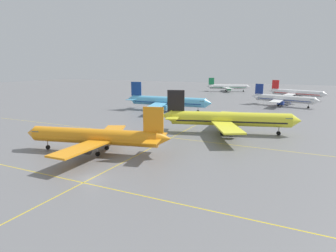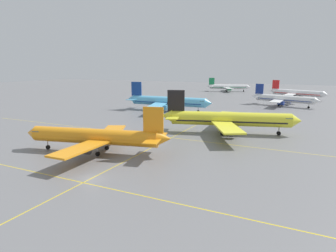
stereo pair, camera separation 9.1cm
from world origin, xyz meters
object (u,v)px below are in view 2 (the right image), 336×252
Objects in this scene: airliner_front_gate at (96,137)px; airliner_second_row at (228,119)px; airliner_third_row at (167,101)px; airliner_distant_taxiway at (228,87)px; airliner_far_left_stand at (284,99)px; airliner_far_right_stand at (296,93)px.

airliner_front_gate is 38.96m from airliner_second_row.
airliner_third_row is 1.23× the size of airliner_distant_taxiway.
airliner_front_gate is 1.08× the size of airliner_distant_taxiway.
airliner_far_left_stand reaches higher than airliner_distant_taxiway.
airliner_distant_taxiway is at bearing 104.44° from airliner_second_row.
airliner_second_row is 108.51m from airliner_far_right_stand.
airliner_far_right_stand is (4.22, 36.68, 0.14)m from airliner_far_left_stand.
airliner_front_gate reaches higher than airliner_far_right_stand.
airliner_far_left_stand is 84.70m from airliner_distant_taxiway.
airliner_far_left_stand is 0.98× the size of airliner_far_right_stand.
airliner_third_row is at bearing 138.09° from airliner_second_row.
airliner_second_row is at bearing -75.56° from airliner_distant_taxiway.
airliner_far_right_stand is at bearing -34.44° from airliner_distant_taxiway.
airliner_front_gate reaches higher than airliner_distant_taxiway.
airliner_far_left_stand is at bearing 73.08° from airliner_front_gate.
airliner_far_right_stand is (48.81, 76.08, -0.55)m from airliner_third_row.
airliner_front_gate is 0.88× the size of airliner_third_row.
airliner_front_gate is 1.04× the size of airliner_far_right_stand.
airliner_far_left_stand is at bearing 82.44° from airliner_second_row.
airliner_far_right_stand is (13.63, 107.65, -0.59)m from airliner_second_row.
airliner_far_right_stand is 60.89m from airliner_distant_taxiway.
airliner_front_gate is 174.88m from airliner_distant_taxiway.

